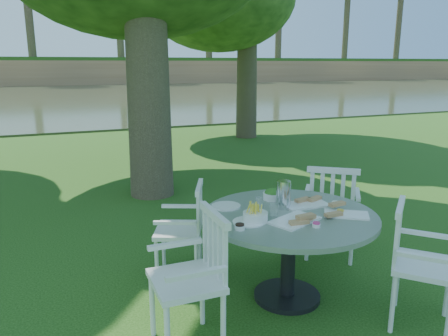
{
  "coord_description": "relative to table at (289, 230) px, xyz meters",
  "views": [
    {
      "loc": [
        -1.75,
        -4.02,
        1.95
      ],
      "look_at": [
        0.0,
        0.2,
        0.85
      ],
      "focal_mm": 35.0,
      "sensor_mm": 36.0,
      "label": 1
    }
  ],
  "objects": [
    {
      "name": "ground",
      "position": [
        -0.03,
        1.12,
        -0.62
      ],
      "size": [
        140.0,
        140.0,
        0.0
      ],
      "primitive_type": "plane",
      "color": "#133A0C",
      "rests_on": "ground"
    },
    {
      "name": "table",
      "position": [
        0.0,
        0.0,
        0.0
      ],
      "size": [
        1.41,
        1.41,
        0.76
      ],
      "color": "black",
      "rests_on": "ground"
    },
    {
      "name": "chair_ne",
      "position": [
        0.79,
        0.51,
        -0.04
      ],
      "size": [
        0.67,
        0.67,
        0.98
      ],
      "rotation": [
        0.0,
        0.0,
        -3.79
      ],
      "color": "white",
      "rests_on": "ground"
    },
    {
      "name": "chair_nw",
      "position": [
        -0.65,
        0.69,
        -0.09
      ],
      "size": [
        0.57,
        0.58,
        0.89
      ],
      "rotation": [
        0.0,
        0.0,
        -1.98
      ],
      "color": "white",
      "rests_on": "ground"
    },
    {
      "name": "chair_sw",
      "position": [
        -0.89,
        -0.29,
        -0.05
      ],
      "size": [
        0.46,
        0.49,
        0.97
      ],
      "rotation": [
        0.0,
        0.0,
        -1.58
      ],
      "color": "white",
      "rests_on": "ground"
    },
    {
      "name": "chair_se",
      "position": [
        0.67,
        -0.65,
        -0.07
      ],
      "size": [
        0.65,
        0.64,
        0.93
      ],
      "rotation": [
        0.0,
        0.0,
        0.74
      ],
      "color": "white",
      "rests_on": "ground"
    },
    {
      "name": "tableware",
      "position": [
        -0.06,
        0.08,
        0.19
      ],
      "size": [
        1.16,
        0.87,
        0.24
      ],
      "color": "white",
      "rests_on": "table"
    },
    {
      "name": "river",
      "position": [
        -0.03,
        24.12,
        -0.62
      ],
      "size": [
        100.0,
        28.0,
        0.12
      ],
      "primitive_type": "cube",
      "color": "#303821",
      "rests_on": "ground"
    },
    {
      "name": "far_bank",
      "position": [
        0.24,
        42.24,
        6.63
      ],
      "size": [
        100.0,
        18.0,
        15.2
      ],
      "color": "#986A47",
      "rests_on": "ground"
    }
  ]
}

